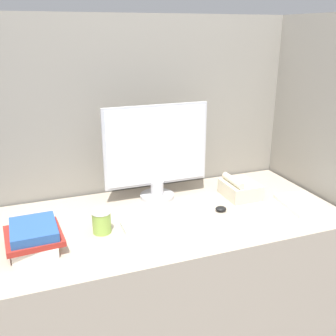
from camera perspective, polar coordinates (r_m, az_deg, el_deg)
The scene contains 10 objects.
cubicle_panel_rear at distance 2.28m, azimuth -3.68°, elevation -0.19°, with size 2.08×0.04×1.69m.
cubicle_panel_right at distance 2.36m, azimuth 20.31°, elevation -0.74°, with size 0.04×0.85×1.69m.
desk at distance 2.13m, azimuth 0.18°, elevation -15.97°, with size 1.68×0.79×0.75m.
monitor at distance 2.05m, azimuth -1.67°, elevation 2.14°, with size 0.56×0.18×0.51m.
keyboard at distance 1.87m, azimuth 0.21°, elevation -7.55°, with size 0.45×0.12×0.02m.
mouse at distance 2.00m, azimuth 7.68°, elevation -5.89°, with size 0.06×0.05×0.02m.
coffee_cup at distance 1.79m, azimuth -9.61°, elevation -7.68°, with size 0.09×0.09×0.11m.
book_stack at distance 1.74m, azimuth -18.80°, elevation -9.37°, with size 0.24×0.26×0.10m.
desk_telephone at distance 2.17m, azimuth 10.35°, elevation -2.99°, with size 0.17×0.20×0.12m.
paper_pile at distance 2.15m, azimuth 18.98°, elevation -4.99°, with size 0.22×0.29×0.02m.
Camera 1 is at (-0.62, -1.23, 1.61)m, focal length 42.00 mm.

